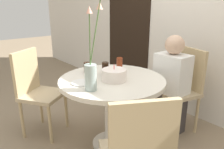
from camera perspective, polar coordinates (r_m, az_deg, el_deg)
name	(u,v)px	position (r m, az deg, el deg)	size (l,w,h in m)	color
ground_plane	(112,144)	(2.39, 0.00, -17.65)	(16.00, 16.00, 0.00)	#89755B
wall_back	(191,12)	(2.88, 19.92, 15.16)	(8.00, 0.05, 2.60)	silver
doorway_panel	(128,28)	(3.54, 4.15, 12.04)	(0.90, 0.01, 2.05)	black
dining_table	(112,94)	(2.11, 0.00, -5.13)	(1.00, 1.00, 0.72)	silver
chair_near_front	(183,85)	(2.56, 17.97, -2.53)	(0.50, 0.50, 0.93)	tan
chair_left_flank	(36,87)	(2.49, -19.24, -3.21)	(0.55, 0.55, 0.93)	tan
birthday_cake	(114,75)	(1.98, 0.54, -0.13)	(0.22, 0.22, 0.15)	white
flower_vase	(92,67)	(1.73, -5.36, 1.88)	(0.20, 0.25, 0.75)	#9EB2AD
side_plate	(81,83)	(1.95, -8.00, -2.14)	(0.18, 0.18, 0.01)	white
drink_glass_0	(87,68)	(2.23, -6.50, 1.82)	(0.07, 0.07, 0.11)	#33190C
drink_glass_1	(105,69)	(2.13, -1.77, 1.49)	(0.06, 0.06, 0.13)	black
drink_glass_2	(119,64)	(2.32, 1.96, 2.85)	(0.06, 0.06, 0.13)	maroon
person_guest	(171,88)	(2.47, 15.12, -3.49)	(0.34, 0.24, 1.09)	#383333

